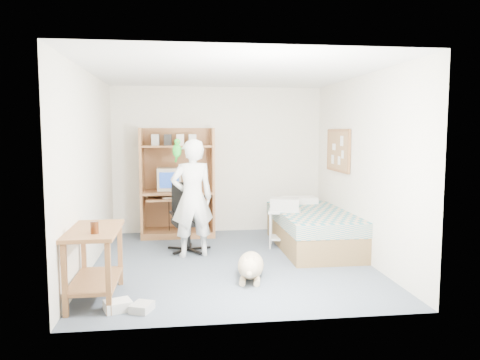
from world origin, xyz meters
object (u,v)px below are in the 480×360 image
Objects in this scene: side_desk at (95,253)px; bed at (312,229)px; office_chair at (188,227)px; printer_cart at (285,222)px; dog at (251,265)px; person at (192,198)px; computer_hutch at (178,187)px.

bed is at bearing 32.50° from side_desk.
office_chair is 1.74× the size of printer_cart.
dog is at bearing -75.09° from office_chair.
side_desk reaches higher than dog.
bed is 1.77m from dog.
printer_cart is at bearing -178.44° from person.
side_desk is at bearing 44.24° from person.
computer_hutch is 2.69m from dog.
dog is (1.71, 0.48, -0.34)m from side_desk.
bed is (2.00, -1.12, -0.53)m from computer_hutch.
bed is 3.39m from side_desk.
computer_hutch is at bearing -93.65° from person.
person is at bearing 131.59° from dog.
dog is (0.65, -1.10, -0.66)m from person.
computer_hutch is 3.18× the size of printer_cart.
bed is 2.02× the size of side_desk.
dog is 1.63m from printer_cart.
person reaches higher than bed.
printer_cart is (-0.41, 0.10, 0.09)m from bed.
printer_cart is at bearing -10.69° from office_chair.
office_chair reaches higher than printer_cart.
bed reaches higher than dog.
printer_cart is at bearing 166.15° from bed.
office_chair reaches higher than bed.
computer_hutch is 3.08m from side_desk.
printer_cart reaches higher than dog.
computer_hutch reaches higher than side_desk.
computer_hutch is 1.37m from person.
person is at bearing 56.32° from side_desk.
dog is at bearing -70.83° from computer_hutch.
computer_hutch is at bearing 161.57° from printer_cart.
person is (-1.80, -0.24, 0.53)m from bed.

